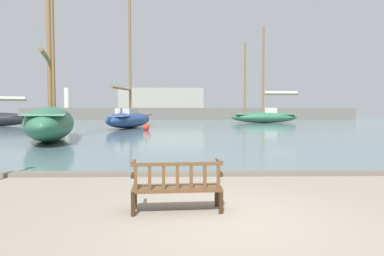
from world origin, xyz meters
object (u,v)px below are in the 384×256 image
sailboat_outer_port (130,118)px  park_bench (177,186)px  sailboat_outer_starboard (265,115)px  sailboat_nearest_starboard (50,121)px  channel_buoy (146,127)px

sailboat_outer_port → park_bench: bearing=-79.2°
sailboat_outer_starboard → sailboat_outer_port: (-16.14, -12.67, -0.12)m
sailboat_outer_starboard → park_bench: bearing=-105.4°
park_bench → sailboat_nearest_starboard: (-7.61, 13.79, 0.74)m
sailboat_outer_port → channel_buoy: size_ratio=10.45×
sailboat_outer_starboard → sailboat_nearest_starboard: bearing=-125.5°
sailboat_nearest_starboard → sailboat_outer_port: sailboat_outer_port is taller
sailboat_nearest_starboard → sailboat_outer_port: (2.41, 13.36, -0.17)m
sailboat_outer_starboard → channel_buoy: 22.12m
channel_buoy → park_bench: bearing=-82.2°
park_bench → sailboat_outer_starboard: bearing=74.6°
sailboat_outer_starboard → sailboat_outer_port: 20.52m
park_bench → sailboat_nearest_starboard: sailboat_nearest_starboard is taller
sailboat_outer_port → sailboat_outer_starboard: bearing=38.1°
sailboat_outer_starboard → sailboat_outer_port: bearing=-141.9°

